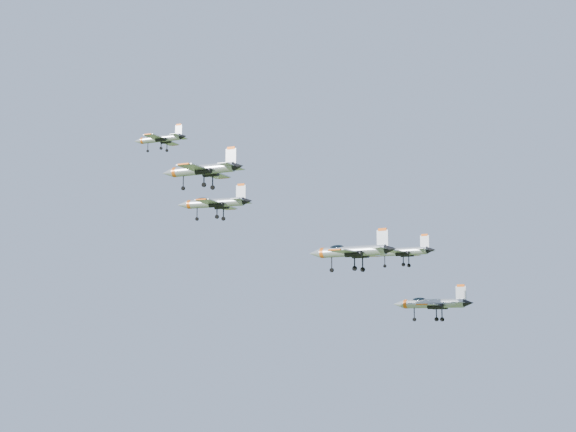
% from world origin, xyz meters
% --- Properties ---
extents(jet_lead, '(10.72, 8.87, 2.87)m').
position_xyz_m(jet_lead, '(-25.59, 13.46, 161.57)').
color(jet_lead, '#9EA4AB').
extents(jet_left_high, '(12.79, 10.53, 3.43)m').
position_xyz_m(jet_left_high, '(-10.38, 2.89, 147.86)').
color(jet_left_high, '#9EA4AB').
extents(jet_right_high, '(12.20, 10.14, 3.26)m').
position_xyz_m(jet_right_high, '(-3.53, -16.48, 148.97)').
color(jet_right_high, '#9EA4AB').
extents(jet_left_low, '(10.69, 9.03, 2.88)m').
position_xyz_m(jet_left_low, '(18.14, 4.55, 139.59)').
color(jet_left_low, '#9EA4AB').
extents(jet_right_low, '(12.39, 10.46, 3.34)m').
position_xyz_m(jet_right_low, '(14.69, -10.49, 138.38)').
color(jet_right_low, '#9EA4AB').
extents(jet_trail, '(11.64, 9.82, 3.13)m').
position_xyz_m(jet_trail, '(22.94, 1.81, 132.05)').
color(jet_trail, '#9EA4AB').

